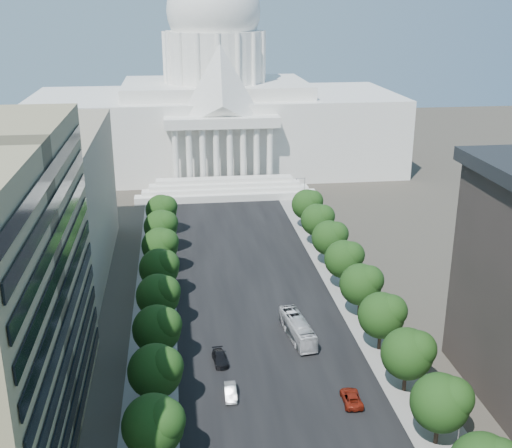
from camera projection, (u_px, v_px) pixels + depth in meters
name	position (u px, v px, depth m)	size (l,w,h in m)	color
road_asphalt	(249.00, 280.00, 131.67)	(30.00, 260.00, 0.01)	black
sidewalk_left	(156.00, 285.00, 129.39)	(8.00, 260.00, 0.02)	gray
sidewalk_right	(339.00, 275.00, 133.94)	(8.00, 260.00, 0.02)	gray
capitol	(216.00, 109.00, 213.88)	(120.00, 56.00, 73.00)	white
office_block_left_far	(9.00, 205.00, 130.31)	(38.00, 52.00, 30.00)	gray
tree_l_c	(156.00, 424.00, 76.68)	(7.79, 7.60, 9.97)	#33261C
tree_l_d	(157.00, 370.00, 87.92)	(7.79, 7.60, 9.97)	#33261C
tree_l_e	(159.00, 328.00, 99.15)	(7.79, 7.60, 9.97)	#33261C
tree_l_f	(160.00, 294.00, 110.38)	(7.79, 7.60, 9.97)	#33261C
tree_l_g	(161.00, 267.00, 121.62)	(7.79, 7.60, 9.97)	#33261C
tree_l_h	(161.00, 245.00, 132.85)	(7.79, 7.60, 9.97)	#33261C
tree_l_i	(162.00, 226.00, 144.08)	(7.79, 7.60, 9.97)	#33261C
tree_l_j	(163.00, 209.00, 155.32)	(7.79, 7.60, 9.97)	#33261C
tree_r_c	(443.00, 401.00, 81.00)	(7.79, 7.60, 9.97)	#33261C
tree_r_d	(410.00, 352.00, 92.23)	(7.79, 7.60, 9.97)	#33261C
tree_r_e	(384.00, 314.00, 103.47)	(7.79, 7.60, 9.97)	#33261C
tree_r_f	(363.00, 283.00, 114.70)	(7.79, 7.60, 9.97)	#33261C
tree_r_g	(345.00, 258.00, 125.93)	(7.79, 7.60, 9.97)	#33261C
tree_r_h	(331.00, 237.00, 137.17)	(7.79, 7.60, 9.97)	#33261C
tree_r_i	(319.00, 219.00, 148.40)	(7.79, 7.60, 9.97)	#33261C
tree_r_j	(308.00, 204.00, 159.63)	(7.79, 7.60, 9.97)	#33261C
streetlight_b	(457.00, 408.00, 80.64)	(2.61, 0.44, 9.00)	gray
streetlight_c	(392.00, 317.00, 104.04)	(2.61, 0.44, 9.00)	gray
streetlight_d	(351.00, 258.00, 127.45)	(2.61, 0.44, 9.00)	gray
streetlight_e	(323.00, 218.00, 150.85)	(2.61, 0.44, 9.00)	gray
streetlight_f	(302.00, 189.00, 174.25)	(2.61, 0.44, 9.00)	gray
car_silver	(230.00, 392.00, 92.73)	(1.66, 4.77, 1.57)	#B1B5BA
car_red	(351.00, 398.00, 91.37)	(2.56, 5.56, 1.55)	maroon
car_dark_b	(220.00, 358.00, 101.46)	(2.12, 5.22, 1.51)	black
city_bus	(297.00, 329.00, 108.56)	(2.96, 12.66, 3.53)	silver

